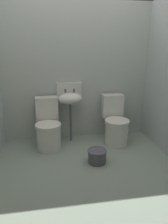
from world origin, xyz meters
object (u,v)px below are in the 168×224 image
sink (70,98)px  toilet_left (48,128)px  toilet_right (115,124)px  bucket (97,156)px

sink → toilet_left: bearing=-153.6°
toilet_left → toilet_right: (1.12, -0.00, 0.00)m
toilet_left → toilet_right: bearing=177.9°
bucket → sink: bearing=109.8°
toilet_left → sink: 0.61m
sink → bucket: sink is taller
toilet_right → sink: bearing=-14.2°
sink → bucket: 1.08m
sink → bucket: size_ratio=3.61×
toilet_right → bucket: bearing=53.9°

